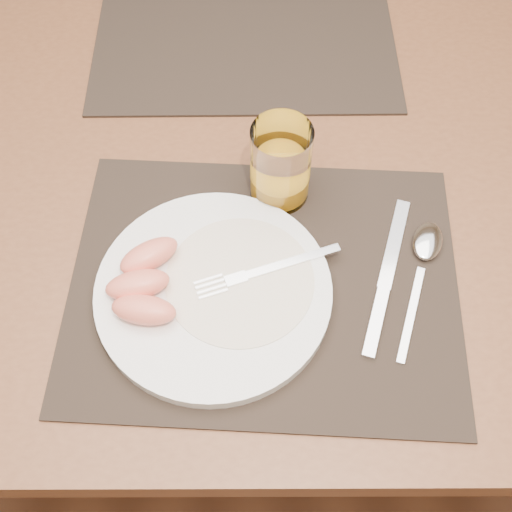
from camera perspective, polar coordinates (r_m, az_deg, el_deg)
The scene contains 11 objects.
ground at distance 1.52m, azimuth -0.30°, elevation -8.96°, with size 5.00×5.00×0.00m, color brown.
table at distance 0.94m, azimuth -0.49°, elevation 6.79°, with size 1.40×0.90×0.75m.
placemat_near at distance 0.75m, azimuth 0.72°, elevation -2.43°, with size 0.45×0.35×0.00m, color black.
placemat_far at distance 1.04m, azimuth -0.99°, elevation 19.35°, with size 0.45×0.35×0.00m, color black.
plate at distance 0.73m, azimuth -3.80°, elevation -3.17°, with size 0.27×0.27×0.02m, color white.
plate_dressing at distance 0.73m, azimuth -1.45°, elevation -2.15°, with size 0.17×0.17×0.00m.
fork at distance 0.73m, azimuth 0.00°, elevation -1.51°, with size 0.17×0.07×0.00m.
knife at distance 0.75m, azimuth 11.29°, elevation -2.78°, with size 0.08×0.21×0.01m.
spoon at distance 0.79m, azimuth 14.80°, elevation 0.39°, with size 0.08×0.19×0.01m.
juice_glass at distance 0.78m, azimuth 2.18°, elevation 7.90°, with size 0.07×0.07×0.11m.
grapefruit_wedges at distance 0.72m, azimuth -9.97°, elevation -2.36°, with size 0.09×0.12×0.03m.
Camera 1 is at (0.01, -0.58, 1.41)m, focal length 45.00 mm.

